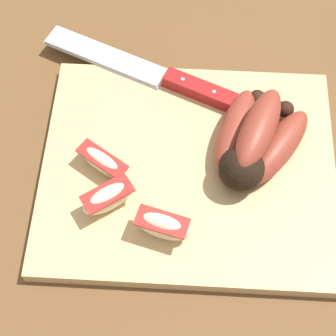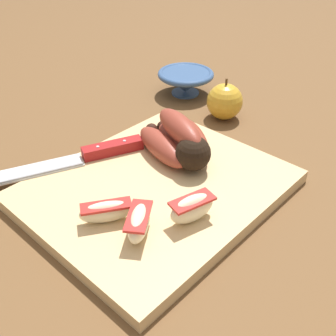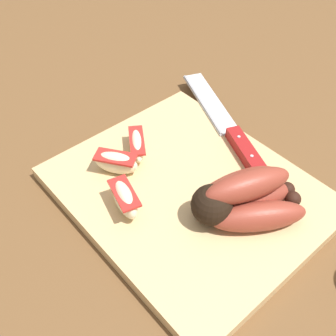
{
  "view_description": "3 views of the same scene",
  "coord_description": "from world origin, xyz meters",
  "px_view_note": "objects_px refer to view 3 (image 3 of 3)",
  "views": [
    {
      "loc": [
        -0.02,
        -0.34,
        0.62
      ],
      "look_at": [
        -0.03,
        -0.03,
        0.04
      ],
      "focal_mm": 59.38,
      "sensor_mm": 36.0,
      "label": 1
    },
    {
      "loc": [
        -0.35,
        -0.35,
        0.38
      ],
      "look_at": [
        0.01,
        -0.01,
        0.04
      ],
      "focal_mm": 43.63,
      "sensor_mm": 36.0,
      "label": 2
    },
    {
      "loc": [
        0.26,
        -0.28,
        0.45
      ],
      "look_at": [
        -0.03,
        -0.03,
        0.06
      ],
      "focal_mm": 43.03,
      "sensor_mm": 36.0,
      "label": 3
    }
  ],
  "objects_px": {
    "banana_bunch": "(243,198)",
    "apple_wedge_far": "(125,199)",
    "apple_wedge_near": "(137,145)",
    "apple_wedge_middle": "(116,162)",
    "chefs_knife": "(231,132)"
  },
  "relations": [
    {
      "from": "banana_bunch",
      "to": "apple_wedge_far",
      "type": "distance_m",
      "value": 0.16
    },
    {
      "from": "apple_wedge_near",
      "to": "apple_wedge_middle",
      "type": "xyz_separation_m",
      "value": [
        0.01,
        -0.05,
        0.0
      ]
    },
    {
      "from": "banana_bunch",
      "to": "apple_wedge_near",
      "type": "relative_size",
      "value": 2.16
    },
    {
      "from": "apple_wedge_far",
      "to": "apple_wedge_middle",
      "type": "bearing_deg",
      "value": 153.5
    },
    {
      "from": "chefs_knife",
      "to": "apple_wedge_middle",
      "type": "relative_size",
      "value": 3.98
    },
    {
      "from": "banana_bunch",
      "to": "apple_wedge_near",
      "type": "xyz_separation_m",
      "value": [
        -0.18,
        -0.03,
        -0.01
      ]
    },
    {
      "from": "apple_wedge_middle",
      "to": "banana_bunch",
      "type": "bearing_deg",
      "value": 25.82
    },
    {
      "from": "banana_bunch",
      "to": "apple_wedge_middle",
      "type": "xyz_separation_m",
      "value": [
        -0.17,
        -0.08,
        -0.01
      ]
    },
    {
      "from": "chefs_knife",
      "to": "apple_wedge_far",
      "type": "distance_m",
      "value": 0.22
    },
    {
      "from": "chefs_knife",
      "to": "apple_wedge_middle",
      "type": "bearing_deg",
      "value": -106.31
    },
    {
      "from": "apple_wedge_near",
      "to": "apple_wedge_middle",
      "type": "height_order",
      "value": "apple_wedge_middle"
    },
    {
      "from": "apple_wedge_near",
      "to": "apple_wedge_far",
      "type": "distance_m",
      "value": 0.11
    },
    {
      "from": "chefs_knife",
      "to": "apple_wedge_middle",
      "type": "distance_m",
      "value": 0.19
    },
    {
      "from": "apple_wedge_far",
      "to": "chefs_knife",
      "type": "bearing_deg",
      "value": 92.57
    },
    {
      "from": "apple_wedge_near",
      "to": "banana_bunch",
      "type": "bearing_deg",
      "value": 10.68
    }
  ]
}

